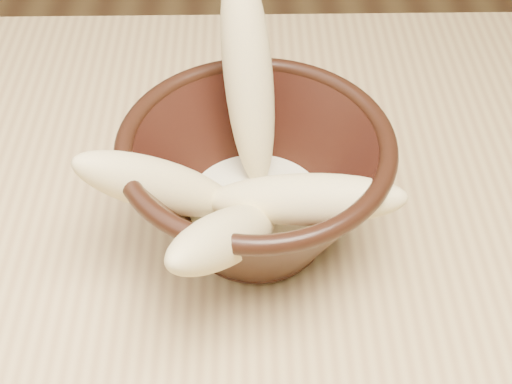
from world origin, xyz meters
The scene contains 7 objects.
table centered at (0.00, 0.00, 0.67)m, with size 1.20×0.80×0.75m.
bowl centered at (-0.18, 0.07, 0.81)m, with size 0.20×0.20×0.11m.
milk_puddle centered at (-0.18, 0.07, 0.79)m, with size 0.11×0.11×0.02m, color beige.
banana_upright centered at (-0.19, 0.12, 0.87)m, with size 0.04×0.04×0.18m, color #F5E091.
banana_left centered at (-0.25, 0.04, 0.83)m, with size 0.04×0.04×0.14m, color #F5E091.
banana_across centered at (-0.15, 0.03, 0.83)m, with size 0.04×0.04×0.15m, color #F5E091.
banana_front centered at (-0.20, -0.01, 0.83)m, with size 0.04×0.04×0.15m, color #F5E091.
Camera 1 is at (-0.19, -0.31, 1.19)m, focal length 50.00 mm.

